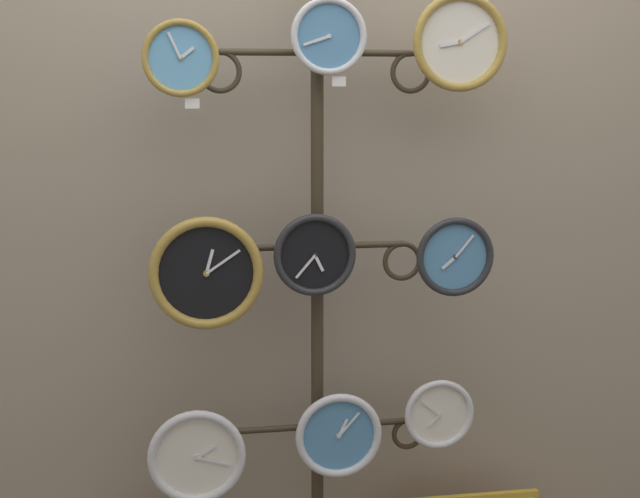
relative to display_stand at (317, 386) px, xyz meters
name	(u,v)px	position (x,y,z in m)	size (l,w,h in m)	color
shop_wall	(309,153)	(0.00, 0.16, 0.71)	(4.40, 0.04, 2.80)	gray
display_stand	(317,386)	(0.00, 0.00, 0.00)	(0.69, 0.40, 2.00)	#382D1E
clock_top_left	(180,58)	(-0.40, -0.09, 0.99)	(0.21, 0.04, 0.21)	#60A8DB
clock_top_center	(329,36)	(0.02, -0.08, 1.06)	(0.22, 0.04, 0.22)	#4C84B2
clock_top_right	(460,42)	(0.41, -0.08, 1.04)	(0.28, 0.04, 0.28)	silver
clock_middle_left	(206,273)	(-0.34, -0.12, 0.39)	(0.33, 0.04, 0.33)	black
clock_middle_center	(315,255)	(-0.02, -0.09, 0.43)	(0.25, 0.04, 0.25)	black
clock_middle_right	(455,257)	(0.40, -0.11, 0.42)	(0.24, 0.04, 0.24)	#4C84B2
clock_bottom_left	(197,456)	(-0.38, -0.11, -0.16)	(0.29, 0.04, 0.29)	silver
clock_bottom_center	(338,435)	(0.05, -0.10, -0.13)	(0.27, 0.04, 0.27)	#4C84B2
clock_bottom_right	(439,414)	(0.37, -0.08, -0.09)	(0.22, 0.04, 0.22)	silver
price_tag_upper	(192,103)	(-0.37, -0.09, 0.87)	(0.04, 0.00, 0.03)	white
price_tag_mid	(339,81)	(0.05, -0.08, 0.93)	(0.04, 0.00, 0.03)	white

